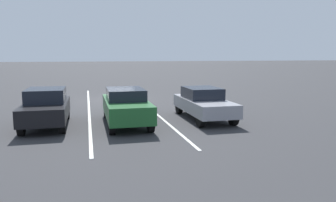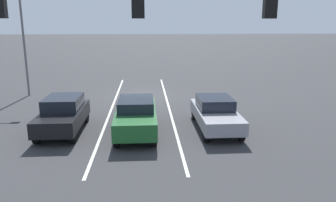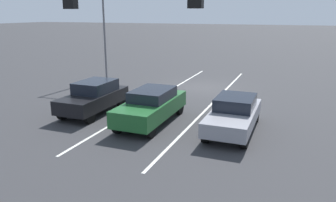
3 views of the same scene
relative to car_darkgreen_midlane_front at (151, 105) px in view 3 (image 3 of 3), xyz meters
name	(u,v)px [view 3 (image 3 of 3)]	position (x,y,z in m)	size (l,w,h in m)	color
ground_plane	(202,87)	(-0.11, -7.81, -0.81)	(240.00, 240.00, 0.00)	#333335
lane_stripe_left_divider	(214,101)	(-1.76, -4.63, -0.80)	(0.12, 18.35, 0.01)	silver
lane_stripe_center_divider	(160,96)	(1.53, -4.63, -0.80)	(0.12, 18.35, 0.01)	silver
car_darkgreen_midlane_front	(151,105)	(0.00, 0.00, 0.00)	(1.74, 4.58, 1.52)	#1E5928
car_black_rightlane_front	(94,97)	(3.27, -0.36, 0.01)	(1.72, 4.05, 1.56)	black
car_gray_leftlane_front	(234,114)	(-3.63, -0.30, -0.05)	(1.73, 4.43, 1.44)	gray
traffic_signal_gantry	(10,13)	(1.82, 5.53, 4.00)	(11.78, 0.37, 6.46)	slate
street_lamp_right_shoulder	(106,13)	(7.19, -8.17, 3.97)	(2.26, 0.24, 8.23)	slate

